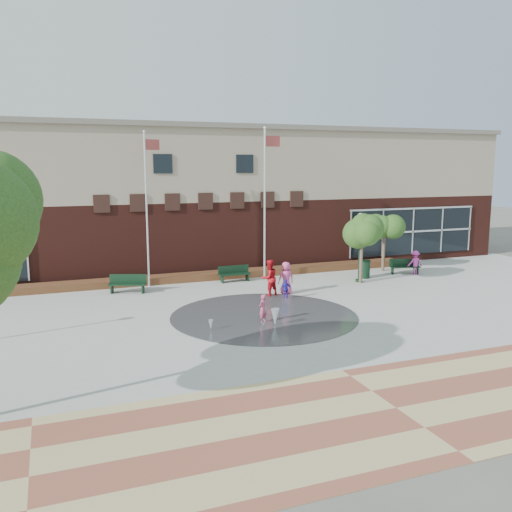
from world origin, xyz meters
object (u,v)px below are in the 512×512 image
object	(u,v)px
flagpole_left	(147,201)
child_splash	(263,309)
trash_can	(365,269)
bench_left	(128,287)
flagpole_right	(265,196)

from	to	relation	value
flagpole_left	child_splash	size ratio (longest dim) A/B	6.88
trash_can	bench_left	bearing A→B (deg)	175.10
bench_left	trash_can	xyz separation A→B (m)	(13.83, -1.19, 0.24)
flagpole_left	trash_can	distance (m)	13.35
bench_left	child_splash	size ratio (longest dim) A/B	1.64
bench_left	child_splash	distance (m)	8.97
trash_can	child_splash	distance (m)	11.19
flagpole_left	trash_can	size ratio (longest dim) A/B	7.80
trash_can	flagpole_left	bearing A→B (deg)	169.15
bench_left	flagpole_left	bearing A→B (deg)	60.98
bench_left	trash_can	distance (m)	13.88
flagpole_right	bench_left	distance (m)	9.40
bench_left	trash_can	world-z (taller)	trash_can
child_splash	flagpole_right	bearing A→B (deg)	-147.49
flagpole_right	trash_can	xyz separation A→B (m)	(5.69, -1.84, -4.41)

